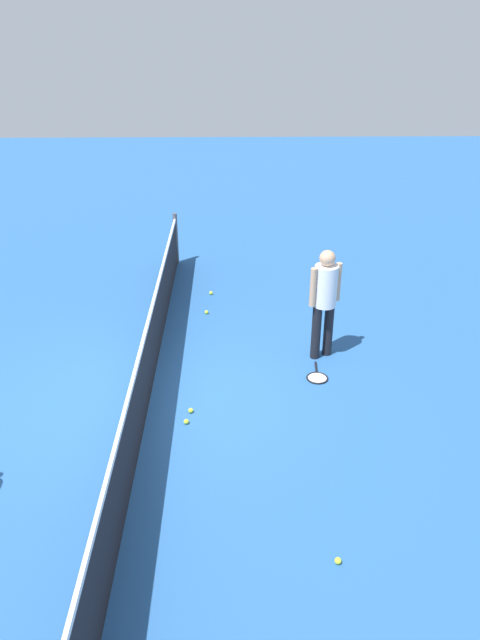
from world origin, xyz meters
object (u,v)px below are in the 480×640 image
at_px(tennis_ball_baseline, 191,411).
at_px(tennis_ball_by_net, 206,312).
at_px(player_near_side, 325,295).
at_px(tennis_ball_midcourt, 211,293).
at_px(tennis_racket_near_player, 317,377).
at_px(tennis_ball_near_player, 338,561).
at_px(tennis_ball_stray_left, 186,422).

bearing_deg(tennis_ball_baseline, tennis_ball_by_net, -2.28).
xyz_separation_m(player_near_side, tennis_ball_midcourt, (2.28, 1.73, -0.98)).
xyz_separation_m(player_near_side, tennis_racket_near_player, (-0.63, 0.14, -1.00)).
height_order(player_near_side, tennis_ball_baseline, player_near_side).
bearing_deg(tennis_racket_near_player, tennis_ball_by_net, 38.29).
bearing_deg(tennis_racket_near_player, tennis_ball_midcourt, 28.72).
xyz_separation_m(tennis_ball_near_player, tennis_ball_by_net, (5.32, 1.40, 0.00)).
bearing_deg(tennis_ball_midcourt, tennis_ball_near_player, -167.65).
relative_size(tennis_racket_near_player, tennis_ball_stray_left, 8.99).
height_order(tennis_racket_near_player, tennis_ball_by_net, tennis_ball_by_net).
bearing_deg(tennis_ball_baseline, tennis_ball_near_player, -147.93).
height_order(tennis_ball_near_player, tennis_ball_stray_left, same).
xyz_separation_m(tennis_racket_near_player, tennis_ball_stray_left, (-1.04, 1.81, 0.02)).
xyz_separation_m(tennis_ball_by_net, tennis_ball_stray_left, (-3.13, 0.16, 0.00)).
distance_m(tennis_ball_by_net, tennis_ball_stray_left, 3.14).
bearing_deg(player_near_side, tennis_ball_midcourt, 37.19).
bearing_deg(tennis_ball_by_net, tennis_ball_baseline, 177.72).
height_order(tennis_ball_midcourt, tennis_ball_stray_left, same).
bearing_deg(tennis_ball_baseline, tennis_ball_midcourt, -2.71).
xyz_separation_m(tennis_ball_by_net, tennis_ball_baseline, (-2.90, 0.12, 0.00)).
distance_m(tennis_racket_near_player, tennis_ball_by_net, 2.66).
relative_size(tennis_racket_near_player, tennis_ball_near_player, 8.99).
bearing_deg(tennis_racket_near_player, tennis_ball_stray_left, 119.99).
bearing_deg(tennis_ball_stray_left, tennis_ball_midcourt, -3.18).
distance_m(tennis_ball_baseline, tennis_ball_stray_left, 0.24).
bearing_deg(player_near_side, tennis_ball_by_net, 50.66).
distance_m(tennis_racket_near_player, tennis_ball_baseline, 1.94).
bearing_deg(tennis_ball_midcourt, tennis_ball_baseline, 177.29).
xyz_separation_m(tennis_ball_midcourt, tennis_ball_baseline, (-3.71, 0.18, 0.00)).
bearing_deg(tennis_ball_stray_left, tennis_racket_near_player, -60.01).
distance_m(tennis_racket_near_player, tennis_ball_stray_left, 2.09).
relative_size(player_near_side, tennis_ball_baseline, 25.76).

